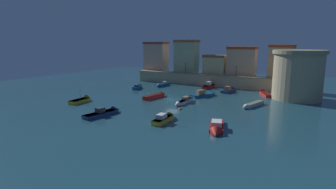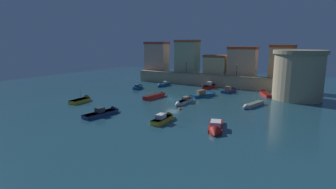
{
  "view_description": "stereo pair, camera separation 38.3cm",
  "coord_description": "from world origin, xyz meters",
  "views": [
    {
      "loc": [
        26.58,
        -48.92,
        11.78
      ],
      "look_at": [
        0.0,
        -2.0,
        1.47
      ],
      "focal_mm": 28.88,
      "sensor_mm": 36.0,
      "label": 1
    },
    {
      "loc": [
        26.91,
        -48.73,
        11.78
      ],
      "look_at": [
        0.0,
        -2.0,
        1.47
      ],
      "focal_mm": 28.88,
      "sensor_mm": 36.0,
      "label": 2
    }
  ],
  "objects": [
    {
      "name": "fortress_tower",
      "position": [
        22.51,
        13.52,
        5.24
      ],
      "size": [
        10.61,
        10.61,
        10.36
      ],
      "color": "tan",
      "rests_on": "ground"
    },
    {
      "name": "quay_wall",
      "position": [
        0.0,
        21.46,
        1.65
      ],
      "size": [
        45.66,
        2.74,
        3.28
      ],
      "color": "tan",
      "rests_on": "ground"
    },
    {
      "name": "quay_lamp_1",
      "position": [
        7.31,
        21.46,
        5.38
      ],
      "size": [
        0.32,
        0.32,
        3.12
      ],
      "color": "black",
      "rests_on": "quay_wall"
    },
    {
      "name": "moored_boat_1",
      "position": [
        -4.26,
        0.2,
        0.42
      ],
      "size": [
        2.08,
        7.37,
        2.55
      ],
      "rotation": [
        0.0,
        0.0,
        1.45
      ],
      "color": "red",
      "rests_on": "ground"
    },
    {
      "name": "moored_boat_10",
      "position": [
        6.48,
        -14.34,
        0.46
      ],
      "size": [
        1.63,
        6.0,
        3.38
      ],
      "rotation": [
        0.0,
        0.0,
        1.61
      ],
      "color": "gold",
      "rests_on": "ground"
    },
    {
      "name": "moored_boat_5",
      "position": [
        -15.08,
        -10.6,
        0.35
      ],
      "size": [
        2.19,
        5.66,
        3.29
      ],
      "rotation": [
        0.0,
        0.0,
        1.64
      ],
      "color": "gold",
      "rests_on": "ground"
    },
    {
      "name": "moored_boat_0",
      "position": [
        4.5,
        7.2,
        0.42
      ],
      "size": [
        4.75,
        6.95,
        3.54
      ],
      "rotation": [
        0.0,
        0.0,
        1.1
      ],
      "color": "#195689",
      "rests_on": "ground"
    },
    {
      "name": "quay_lamp_0",
      "position": [
        -7.42,
        21.46,
        5.63
      ],
      "size": [
        0.32,
        0.32,
        3.56
      ],
      "color": "black",
      "rests_on": "quay_wall"
    },
    {
      "name": "moored_boat_12",
      "position": [
        15.72,
        15.7,
        0.33
      ],
      "size": [
        4.37,
        7.1,
        1.39
      ],
      "rotation": [
        0.0,
        0.0,
        2.01
      ],
      "color": "red",
      "rests_on": "ground"
    },
    {
      "name": "moored_boat_11",
      "position": [
        1.18,
        18.44,
        0.53
      ],
      "size": [
        2.05,
        6.53,
        1.96
      ],
      "rotation": [
        0.0,
        0.0,
        1.46
      ],
      "color": "red",
      "rests_on": "ground"
    },
    {
      "name": "moored_boat_4",
      "position": [
        15.93,
        1.83,
        0.36
      ],
      "size": [
        2.98,
        7.33,
        2.58
      ],
      "rotation": [
        0.0,
        0.0,
        -1.84
      ],
      "color": "silver",
      "rests_on": "ground"
    },
    {
      "name": "mooring_buoy_0",
      "position": [
        5.23,
        -6.77,
        0.0
      ],
      "size": [
        0.59,
        0.59,
        0.59
      ],
      "primitive_type": "sphere",
      "color": "#EA4C19",
      "rests_on": "ground"
    },
    {
      "name": "moored_boat_2",
      "position": [
        -14.85,
        8.18,
        0.42
      ],
      "size": [
        2.57,
        4.99,
        3.03
      ],
      "rotation": [
        0.0,
        0.0,
        1.84
      ],
      "color": "#195689",
      "rests_on": "ground"
    },
    {
      "name": "ground_plane",
      "position": [
        0.0,
        0.0,
        0.0
      ],
      "size": [
        121.46,
        121.46,
        0.0
      ],
      "primitive_type": "plane",
      "color": "#1E4756"
    },
    {
      "name": "moored_boat_6",
      "position": [
        7.77,
        14.97,
        0.42
      ],
      "size": [
        2.84,
        5.58,
        2.07
      ],
      "rotation": [
        0.0,
        0.0,
        1.34
      ],
      "color": "navy",
      "rests_on": "ground"
    },
    {
      "name": "old_town_backdrop",
      "position": [
        -2.61,
        24.64,
        7.29
      ],
      "size": [
        43.94,
        4.55,
        9.62
      ],
      "color": "tan",
      "rests_on": "ground"
    },
    {
      "name": "moored_boat_8",
      "position": [
        14.9,
        -14.89,
        0.35
      ],
      "size": [
        3.87,
        7.29,
        1.78
      ],
      "rotation": [
        0.0,
        0.0,
        -1.26
      ],
      "color": "red",
      "rests_on": "ground"
    },
    {
      "name": "moored_boat_9",
      "position": [
        3.52,
        -2.18,
        0.42
      ],
      "size": [
        1.22,
        7.11,
        1.42
      ],
      "rotation": [
        0.0,
        0.0,
        -1.56
      ],
      "color": "white",
      "rests_on": "ground"
    },
    {
      "name": "moored_boat_3",
      "position": [
        -11.27,
        14.57,
        0.41
      ],
      "size": [
        1.54,
        5.86,
        1.49
      ],
      "rotation": [
        0.0,
        0.0,
        -1.61
      ],
      "color": "#195689",
      "rests_on": "ground"
    },
    {
      "name": "moored_boat_7",
      "position": [
        -4.09,
        -16.05,
        0.39
      ],
      "size": [
        2.73,
        7.42,
        1.89
      ],
      "rotation": [
        0.0,
        0.0,
        1.42
      ],
      "color": "navy",
      "rests_on": "ground"
    }
  ]
}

